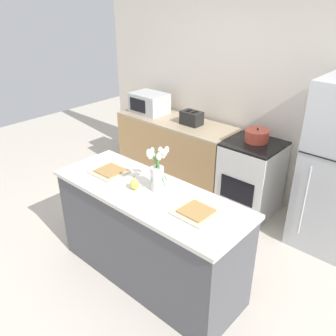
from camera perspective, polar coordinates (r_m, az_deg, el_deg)
The scene contains 12 objects.
ground_plane at distance 3.52m, azimuth -2.84°, elevation -16.71°, with size 10.00×10.00×0.00m, color beige.
back_wall at distance 4.34m, azimuth 15.93°, elevation 11.49°, with size 5.20×0.08×2.70m.
kitchen_island at distance 3.22m, azimuth -3.02°, elevation -10.74°, with size 1.80×0.66×0.92m.
back_counter at distance 4.87m, azimuth 1.30°, elevation 2.77°, with size 1.68×0.60×0.88m.
stove_range at distance 4.29m, azimuth 13.14°, elevation -1.50°, with size 0.60×0.61×0.88m.
flower_vase at distance 2.90m, azimuth -1.74°, elevation -0.66°, with size 0.18×0.21×0.39m.
pear_figurine at distance 2.97m, azimuth -5.39°, elevation -2.54°, with size 0.08×0.08×0.13m.
plate_setting_left at distance 3.30m, azimuth -9.27°, elevation -0.51°, with size 0.31×0.31×0.02m.
plate_setting_right at distance 2.69m, azimuth 4.54°, elevation -7.01°, with size 0.31×0.31×0.02m.
toaster at distance 4.53m, azimuth 3.80°, elevation 8.01°, with size 0.28×0.18×0.17m.
cooking_pot at distance 4.12m, azimuth 14.07°, elevation 5.05°, with size 0.27×0.27×0.16m.
microwave at distance 4.99m, azimuth -3.03°, elevation 10.37°, with size 0.48×0.37×0.27m.
Camera 1 is at (1.83, -1.79, 2.42)m, focal length 38.00 mm.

